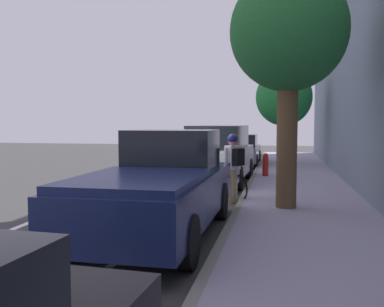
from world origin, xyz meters
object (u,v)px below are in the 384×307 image
at_px(street_tree_far_end, 284,98).
at_px(parked_pickup_dark_blue_second, 161,187).
at_px(parked_suv_white_mid, 219,154).
at_px(street_tree_mid_block, 289,35).
at_px(parked_sedan_grey_far, 240,150).
at_px(bicycle_at_curb, 227,185).
at_px(cyclist_with_backpack, 233,160).
at_px(fire_hydrant, 265,164).

bearing_deg(street_tree_far_end, parked_pickup_dark_blue_second, -99.89).
height_order(parked_pickup_dark_blue_second, parked_suv_white_mid, parked_suv_white_mid).
bearing_deg(street_tree_mid_block, parked_suv_white_mid, 116.00).
bearing_deg(street_tree_mid_block, parked_pickup_dark_blue_second, -132.84).
bearing_deg(parked_sedan_grey_far, bicycle_at_curb, -87.07).
height_order(parked_pickup_dark_blue_second, street_tree_far_end, street_tree_far_end).
bearing_deg(parked_suv_white_mid, cyclist_with_backpack, -76.17).
bearing_deg(street_tree_far_end, fire_hydrant, -97.72).
distance_m(parked_pickup_dark_blue_second, fire_hydrant, 8.53).
distance_m(parked_sedan_grey_far, cyclist_with_backpack, 9.88).
distance_m(parked_sedan_grey_far, street_tree_mid_block, 11.53).
distance_m(cyclist_with_backpack, fire_hydrant, 4.95).
relative_size(parked_sedan_grey_far, cyclist_with_backpack, 2.44).
xyz_separation_m(parked_suv_white_mid, cyclist_with_backpack, (0.87, -3.52, 0.09)).
relative_size(cyclist_with_backpack, street_tree_far_end, 0.40).
bearing_deg(parked_sedan_grey_far, street_tree_far_end, -2.64).
xyz_separation_m(street_tree_mid_block, street_tree_far_end, (0.00, 10.76, -0.83)).
xyz_separation_m(parked_pickup_dark_blue_second, cyclist_with_backpack, (0.97, 3.49, 0.21)).
height_order(parked_sedan_grey_far, street_tree_mid_block, street_tree_mid_block).
relative_size(parked_sedan_grey_far, fire_hydrant, 5.24).
distance_m(parked_suv_white_mid, fire_hydrant, 2.10).
relative_size(parked_pickup_dark_blue_second, parked_sedan_grey_far, 1.21).
distance_m(parked_pickup_dark_blue_second, parked_suv_white_mid, 7.01).
distance_m(parked_pickup_dark_blue_second, bicycle_at_curb, 4.06).
distance_m(parked_pickup_dark_blue_second, parked_sedan_grey_far, 13.34).
distance_m(bicycle_at_curb, cyclist_with_backpack, 0.89).
height_order(bicycle_at_curb, street_tree_mid_block, street_tree_mid_block).
height_order(parked_suv_white_mid, street_tree_mid_block, street_tree_mid_block).
xyz_separation_m(parked_suv_white_mid, street_tree_far_end, (2.21, 6.23, 2.22)).
bearing_deg(parked_pickup_dark_blue_second, cyclist_with_backpack, 74.46).
height_order(bicycle_at_curb, cyclist_with_backpack, cyclist_with_backpack).
bearing_deg(cyclist_with_backpack, parked_sedan_grey_far, 94.07).
bearing_deg(fire_hydrant, parked_sedan_grey_far, 105.45).
bearing_deg(bicycle_at_curb, fire_hydrant, 78.50).
distance_m(parked_sedan_grey_far, bicycle_at_curb, 9.41).
xyz_separation_m(cyclist_with_backpack, street_tree_far_end, (1.34, 9.76, 2.14)).
bearing_deg(fire_hydrant, street_tree_far_end, 82.28).
bearing_deg(bicycle_at_curb, street_tree_far_end, 80.48).
distance_m(parked_pickup_dark_blue_second, street_tree_far_end, 13.65).
distance_m(bicycle_at_curb, street_tree_far_end, 9.85).
relative_size(bicycle_at_curb, fire_hydrant, 1.56).
xyz_separation_m(street_tree_mid_block, fire_hydrant, (-0.66, 5.87, -3.53)).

